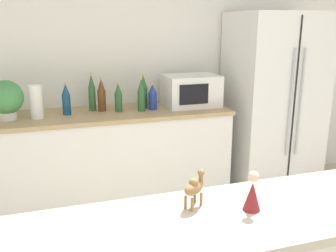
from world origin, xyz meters
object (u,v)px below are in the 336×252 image
(refrigerator, at_px, (272,105))
(back_bottle_5, at_px, (153,97))
(camel_figurine, at_px, (194,187))
(wise_man_figurine_blue, at_px, (252,194))
(paper_towel_roll, at_px, (36,102))
(back_bottle_4, at_px, (92,93))
(microwave, at_px, (191,91))
(back_bottle_0, at_px, (66,99))
(back_bottle_1, at_px, (118,98))
(back_bottle_3, at_px, (102,95))
(potted_plant, at_px, (6,99))
(back_bottle_2, at_px, (143,92))
(back_bottle_6, at_px, (141,96))

(refrigerator, distance_m, back_bottle_5, 1.20)
(camel_figurine, distance_m, wise_man_figurine_blue, 0.22)
(refrigerator, bearing_deg, paper_towel_roll, -179.96)
(back_bottle_4, bearing_deg, refrigerator, -4.80)
(microwave, xyz_separation_m, back_bottle_0, (-1.10, -0.01, -0.01))
(back_bottle_1, relative_size, back_bottle_3, 0.87)
(back_bottle_0, bearing_deg, potted_plant, -175.41)
(back_bottle_0, relative_size, back_bottle_4, 0.82)
(back_bottle_2, relative_size, back_bottle_6, 1.09)
(potted_plant, xyz_separation_m, wise_man_figurine_blue, (1.01, -1.97, -0.05))
(back_bottle_4, bearing_deg, potted_plant, -169.76)
(potted_plant, height_order, paper_towel_roll, potted_plant)
(back_bottle_3, height_order, camel_figurine, back_bottle_3)
(microwave, relative_size, back_bottle_6, 1.72)
(back_bottle_5, height_order, camel_figurine, back_bottle_5)
(microwave, height_order, back_bottle_2, back_bottle_2)
(back_bottle_2, bearing_deg, refrigerator, -4.67)
(microwave, relative_size, camel_figurine, 3.47)
(back_bottle_0, xyz_separation_m, back_bottle_4, (0.22, 0.08, 0.03))
(back_bottle_0, distance_m, camel_figurine, 1.96)
(back_bottle_5, bearing_deg, back_bottle_6, -161.14)
(back_bottle_6, xyz_separation_m, wise_man_figurine_blue, (-0.05, -1.95, -0.01))
(back_bottle_1, bearing_deg, paper_towel_roll, -176.04)
(paper_towel_roll, distance_m, camel_figurine, 1.96)
(back_bottle_6, bearing_deg, back_bottle_4, 159.91)
(potted_plant, bearing_deg, paper_towel_roll, -6.11)
(paper_towel_roll, distance_m, back_bottle_3, 0.54)
(paper_towel_roll, distance_m, back_bottle_4, 0.47)
(refrigerator, bearing_deg, potted_plant, 179.47)
(back_bottle_1, relative_size, back_bottle_5, 1.09)
(paper_towel_roll, relative_size, back_bottle_6, 0.96)
(microwave, relative_size, wise_man_figurine_blue, 3.09)
(paper_towel_roll, bearing_deg, potted_plant, 173.89)
(back_bottle_0, distance_m, back_bottle_2, 0.67)
(wise_man_figurine_blue, bearing_deg, back_bottle_0, 105.66)
(back_bottle_2, distance_m, back_bottle_3, 0.37)
(back_bottle_2, height_order, back_bottle_5, back_bottle_2)
(potted_plant, xyz_separation_m, back_bottle_4, (0.67, 0.12, -0.01))
(back_bottle_6, bearing_deg, microwave, 8.51)
(back_bottle_1, xyz_separation_m, back_bottle_6, (0.19, -0.05, 0.01))
(microwave, bearing_deg, back_bottle_3, 177.82)
(back_bottle_1, height_order, wise_man_figurine_blue, back_bottle_1)
(paper_towel_roll, bearing_deg, refrigerator, 0.04)
(refrigerator, bearing_deg, microwave, 175.16)
(paper_towel_roll, relative_size, back_bottle_1, 1.06)
(back_bottle_5, xyz_separation_m, back_bottle_6, (-0.11, -0.04, 0.02))
(back_bottle_1, relative_size, back_bottle_2, 0.83)
(microwave, distance_m, back_bottle_5, 0.38)
(potted_plant, xyz_separation_m, microwave, (1.55, 0.05, -0.03))
(back_bottle_2, bearing_deg, back_bottle_0, -176.15)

